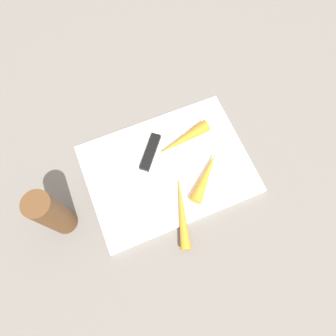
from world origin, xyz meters
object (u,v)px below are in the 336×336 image
(pepper_grinder, at_px, (53,214))
(carrot_shortest, at_px, (206,176))
(knife, at_px, (149,157))
(carrot_longest, at_px, (182,211))
(carrot_medium, at_px, (183,140))
(cutting_board, at_px, (168,169))

(pepper_grinder, bearing_deg, carrot_shortest, -4.65)
(knife, height_order, carrot_shortest, carrot_shortest)
(carrot_shortest, relative_size, carrot_longest, 0.79)
(knife, relative_size, carrot_medium, 1.25)
(cutting_board, relative_size, carrot_medium, 2.71)
(carrot_shortest, distance_m, carrot_medium, 0.10)
(knife, xyz_separation_m, carrot_shortest, (0.10, -0.09, 0.01))
(carrot_longest, distance_m, pepper_grinder, 0.26)
(knife, bearing_deg, pepper_grinder, -33.57)
(cutting_board, relative_size, pepper_grinder, 2.19)
(cutting_board, height_order, carrot_shortest, carrot_shortest)
(carrot_shortest, bearing_deg, carrot_longest, 169.17)
(cutting_board, distance_m, carrot_shortest, 0.09)
(cutting_board, bearing_deg, pepper_grinder, -173.79)
(knife, distance_m, carrot_longest, 0.14)
(cutting_board, bearing_deg, carrot_medium, 39.76)
(carrot_shortest, height_order, pepper_grinder, pepper_grinder)
(knife, height_order, pepper_grinder, pepper_grinder)
(knife, relative_size, pepper_grinder, 1.01)
(knife, bearing_deg, cutting_board, 79.02)
(carrot_shortest, height_order, carrot_longest, carrot_shortest)
(carrot_shortest, relative_size, pepper_grinder, 0.76)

